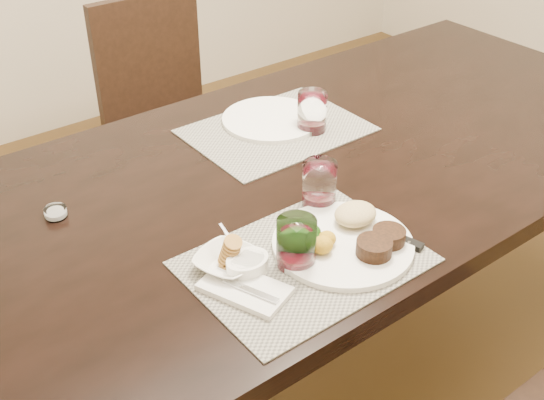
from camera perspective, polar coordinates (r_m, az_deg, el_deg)
ground_plane at (r=2.24m, az=4.67°, el=-12.67°), size 4.50×4.50×0.00m
dining_table at (r=1.82m, az=5.62°, el=2.02°), size 2.00×1.00×0.75m
chair_far at (r=2.57m, az=-8.81°, el=7.56°), size 0.42×0.42×0.90m
placemat_near at (r=1.38m, az=2.72°, el=-5.16°), size 0.46×0.34×0.00m
placemat_far at (r=1.86m, az=0.37°, el=5.86°), size 0.46×0.34×0.00m
dinner_plate at (r=1.42m, az=6.46°, el=-3.19°), size 0.29×0.29×0.05m
napkin_fork at (r=1.31m, az=-2.31°, el=-7.39°), size 0.15×0.19×0.02m
steak_knife at (r=1.47m, az=9.80°, el=-2.71°), size 0.05×0.25×0.01m
cracker_bowl at (r=1.36m, az=-3.79°, el=-5.13°), size 0.16×0.16×0.05m
sauce_ramekin at (r=1.34m, az=-2.07°, el=-5.42°), size 0.09×0.13×0.07m
wine_glass_near at (r=1.53m, az=3.98°, el=1.18°), size 0.08×0.08×0.11m
far_plate at (r=1.90m, az=-0.06°, el=6.78°), size 0.27×0.27×0.01m
wine_glass_far at (r=1.84m, az=3.36°, el=7.23°), size 0.08×0.08×0.11m
wine_glass_side at (r=1.35m, az=2.04°, el=-3.89°), size 0.08×0.08×0.11m
salt_cellar at (r=1.58m, az=-17.65°, el=-1.03°), size 0.05×0.05×0.02m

